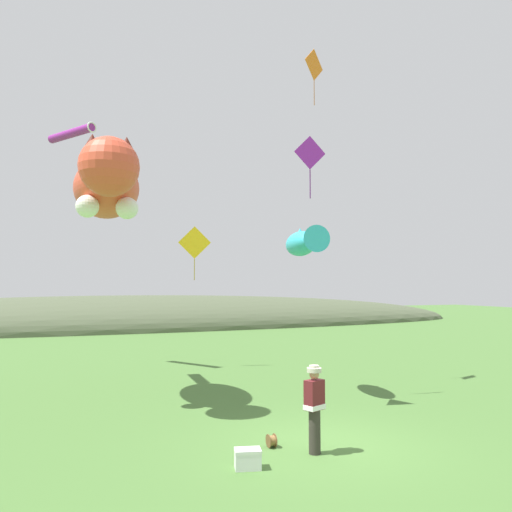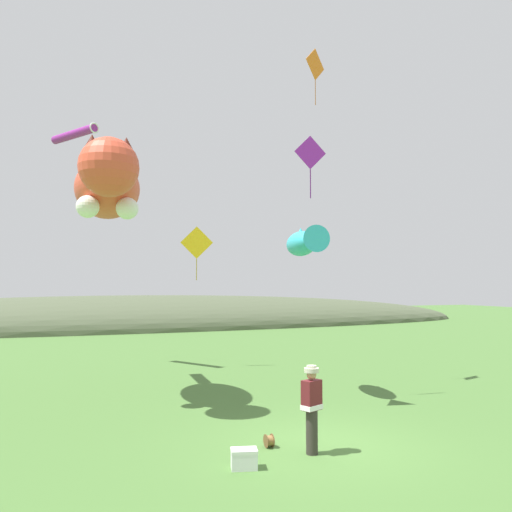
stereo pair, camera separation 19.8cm
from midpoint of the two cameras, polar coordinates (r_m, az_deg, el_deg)
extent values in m
plane|color=#477033|center=(11.42, 8.10, -20.72)|extent=(120.00, 120.00, 0.00)
ellipsoid|color=#4C563D|center=(42.67, -13.64, -7.86)|extent=(63.99, 12.85, 5.18)
cylinder|color=#332D28|center=(10.79, 6.96, -19.33)|extent=(0.24, 0.24, 0.88)
cube|color=#59191E|center=(10.61, 6.93, -15.49)|extent=(0.46, 0.38, 0.60)
cube|color=white|center=(10.67, 6.94, -16.75)|extent=(0.49, 0.40, 0.10)
sphere|color=tan|center=(10.53, 6.91, -13.31)|extent=(0.20, 0.20, 0.20)
cylinder|color=#B2AD99|center=(10.52, 6.91, -12.82)|extent=(0.30, 0.30, 0.09)
cylinder|color=#B2AD99|center=(10.51, 6.91, -12.50)|extent=(0.20, 0.20, 0.07)
cylinder|color=olive|center=(11.21, 2.03, -20.35)|extent=(0.14, 0.21, 0.21)
cylinder|color=brown|center=(11.18, 1.68, -20.39)|extent=(0.02, 0.28, 0.28)
cylinder|color=brown|center=(11.24, 2.39, -20.30)|extent=(0.02, 0.28, 0.28)
cube|color=white|center=(10.04, -0.76, -22.33)|extent=(0.54, 0.43, 0.30)
cube|color=white|center=(9.99, -0.76, -21.35)|extent=(0.55, 0.43, 0.06)
ellipsoid|color=#E04C33|center=(15.99, -16.28, 7.30)|extent=(2.12, 3.78, 1.75)
ellipsoid|color=white|center=(15.77, -16.29, 6.29)|extent=(1.19, 2.45, 0.96)
sphere|color=#E04C33|center=(13.80, -16.06, 9.73)|extent=(1.58, 1.58, 1.58)
cone|color=#4E1A11|center=(13.96, -14.20, 11.99)|extent=(0.59, 0.59, 0.53)
cone|color=#4E1A11|center=(13.94, -17.84, 12.07)|extent=(0.59, 0.59, 0.53)
sphere|color=white|center=(14.62, -14.13, 5.30)|extent=(0.63, 0.63, 0.63)
sphere|color=white|center=(14.60, -18.31, 5.38)|extent=(0.63, 0.63, 0.63)
cylinder|color=#E04C33|center=(18.77, -16.46, 6.00)|extent=(0.52, 1.95, 0.42)
ellipsoid|color=#33B2CC|center=(15.82, 5.54, 1.41)|extent=(1.27, 2.32, 0.78)
cone|color=#33B2CC|center=(14.41, 6.96, 1.88)|extent=(0.91, 0.86, 0.78)
cone|color=#33B2CC|center=(15.91, 5.48, 2.57)|extent=(0.43, 0.43, 0.36)
sphere|color=black|center=(16.58, 5.84, 1.41)|extent=(0.18, 0.18, 0.18)
cylinder|color=#8C268C|center=(22.94, -19.86, 12.96)|extent=(1.84, 2.59, 0.36)
torus|color=white|center=(21.81, -17.74, 13.78)|extent=(0.40, 0.29, 0.44)
cube|color=yellow|center=(21.11, -6.52, 1.53)|extent=(1.33, 0.37, 1.37)
cylinder|color=black|center=(21.13, -6.53, 1.53)|extent=(0.89, 0.25, 0.02)
cube|color=#A98511|center=(21.05, -6.55, -1.55)|extent=(0.03, 0.02, 0.90)
cube|color=purple|center=(15.73, 6.58, 11.68)|extent=(1.04, 0.09, 1.05)
cylinder|color=black|center=(15.74, 6.56, 11.67)|extent=(0.70, 0.06, 0.02)
cube|color=#6B1A7C|center=(15.51, 6.61, 8.20)|extent=(0.03, 0.01, 0.90)
cube|color=orange|center=(19.15, 7.09, 20.91)|extent=(1.02, 0.58, 1.16)
cylinder|color=black|center=(19.16, 7.07, 20.90)|extent=(0.69, 0.40, 0.02)
cube|color=#A95011|center=(18.75, 7.12, 18.04)|extent=(0.03, 0.02, 0.90)
camera|label=1|loc=(0.10, -89.61, -0.02)|focal=35.00mm
camera|label=2|loc=(0.10, 90.39, 0.02)|focal=35.00mm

